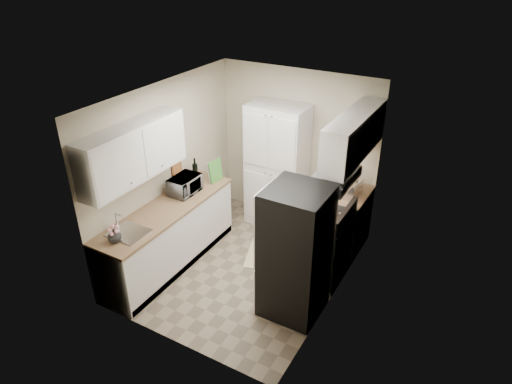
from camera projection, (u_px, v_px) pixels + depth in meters
ground at (246, 267)px, 6.53m from camera, size 3.20×3.20×0.00m
room_shell at (243, 164)px, 5.75m from camera, size 2.64×3.24×2.52m
pantry_cabinet at (277, 167)px, 7.14m from camera, size 0.90×0.55×2.00m
base_cabinet_left at (169, 237)px, 6.42m from camera, size 0.60×2.30×0.88m
countertop_left at (166, 209)px, 6.20m from camera, size 0.63×2.33×0.04m
base_cabinet_right at (343, 221)px, 6.80m from camera, size 0.60×0.80×0.88m
countertop_right at (346, 194)px, 6.58m from camera, size 0.63×0.83×0.04m
electric_range at (322, 245)px, 6.18m from camera, size 0.71×0.78×1.13m
refrigerator at (295, 253)px, 5.40m from camera, size 0.70×0.72×1.70m
microwave at (185, 185)px, 6.50m from camera, size 0.32×0.47×0.26m
wine_bottle at (195, 170)px, 6.85m from camera, size 0.08×0.08×0.32m
flower_vase at (114, 236)px, 5.44m from camera, size 0.20×0.20×0.17m
cutting_board at (216, 171)px, 6.83m from camera, size 0.05×0.27×0.33m
toaster_oven at (348, 187)px, 6.48m from camera, size 0.32×0.39×0.22m
fruit_basket at (350, 177)px, 6.42m from camera, size 0.27×0.27×0.10m
kitchen_mat at (266, 252)px, 6.84m from camera, size 0.78×0.98×0.01m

